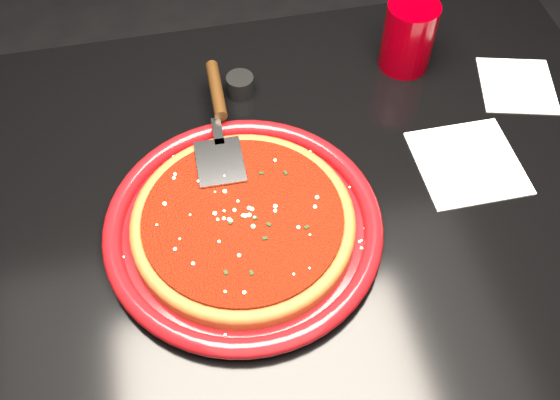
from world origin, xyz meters
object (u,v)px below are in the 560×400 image
(cup, at_px, (408,36))
(pizza_server, at_px, (219,122))
(ramekin, at_px, (240,85))
(table, at_px, (276,300))
(plate, at_px, (243,226))

(cup, bearing_deg, pizza_server, -161.22)
(cup, relative_size, ramekin, 2.66)
(table, xyz_separation_m, ramekin, (-0.02, 0.21, 0.39))
(cup, bearing_deg, ramekin, -177.47)
(table, height_order, ramekin, ramekin)
(plate, distance_m, cup, 0.45)
(pizza_server, bearing_deg, table, -57.76)
(plate, bearing_deg, cup, 40.84)
(plate, xyz_separation_m, cup, (0.34, 0.29, 0.05))
(pizza_server, xyz_separation_m, cup, (0.35, 0.12, 0.01))
(plate, relative_size, cup, 3.24)
(pizza_server, distance_m, cup, 0.37)
(ramekin, bearing_deg, plate, -98.81)
(plate, distance_m, ramekin, 0.28)
(cup, height_order, ramekin, cup)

